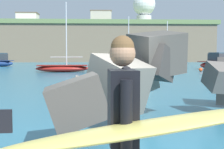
% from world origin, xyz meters
% --- Properties ---
extents(ground_plane, '(400.00, 400.00, 0.00)m').
position_xyz_m(ground_plane, '(0.00, 0.00, 0.00)').
color(ground_plane, '#2D6B84').
extents(breakwater_jetty, '(32.81, 6.81, 2.67)m').
position_xyz_m(breakwater_jetty, '(1.55, 1.41, 1.27)').
color(breakwater_jetty, '#4C4944').
rests_on(breakwater_jetty, ground).
extents(surfer_with_board, '(2.10, 1.18, 1.78)m').
position_xyz_m(surfer_with_board, '(-0.20, -4.08, 1.28)').
color(surfer_with_board, black).
rests_on(surfer_with_board, walkway_path).
extents(boat_near_left, '(5.35, 4.58, 7.07)m').
position_xyz_m(boat_near_left, '(10.25, 36.89, 0.46)').
color(boat_near_left, white).
rests_on(boat_near_left, ground).
extents(boat_mid_left, '(4.85, 3.06, 2.07)m').
position_xyz_m(boat_mid_left, '(2.19, 40.25, 0.64)').
color(boat_mid_left, white).
rests_on(boat_mid_left, ground).
extents(boat_mid_centre, '(6.08, 2.17, 7.78)m').
position_xyz_m(boat_mid_centre, '(-4.53, 25.66, 0.47)').
color(boat_mid_centre, maroon).
rests_on(boat_mid_centre, ground).
extents(boat_mid_right, '(4.68, 6.42, 2.25)m').
position_xyz_m(boat_mid_right, '(14.94, 29.43, 0.73)').
color(boat_mid_right, maroon).
rests_on(boat_mid_right, ground).
extents(boat_far_left, '(4.91, 3.53, 7.24)m').
position_xyz_m(boat_far_left, '(3.96, 33.12, 0.52)').
color(boat_far_left, white).
rests_on(boat_far_left, ground).
extents(boat_far_centre, '(4.53, 2.84, 2.30)m').
position_xyz_m(boat_far_centre, '(-17.06, 42.73, 0.74)').
color(boat_far_centre, navy).
rests_on(boat_far_centre, ground).
extents(mooring_buoy_middle, '(0.44, 0.44, 0.44)m').
position_xyz_m(mooring_buoy_middle, '(11.26, 25.81, 0.22)').
color(mooring_buoy_middle, '#E54C1E').
rests_on(mooring_buoy_middle, ground).
extents(headland_bluff, '(84.00, 43.49, 11.77)m').
position_xyz_m(headland_bluff, '(-8.64, 93.30, 5.91)').
color(headland_bluff, '#756651').
rests_on(headland_bluff, ground).
extents(radar_dome, '(7.23, 7.23, 10.12)m').
position_xyz_m(radar_dome, '(14.03, 85.46, 17.53)').
color(radar_dome, silver).
rests_on(radar_dome, headland_bluff).
extents(station_building_west, '(6.94, 5.09, 4.14)m').
position_xyz_m(station_building_west, '(-24.05, 89.48, 13.86)').
color(station_building_west, silver).
rests_on(station_building_west, headland_bluff).
extents(station_building_central, '(7.06, 4.22, 4.66)m').
position_xyz_m(station_building_central, '(0.17, 87.18, 14.12)').
color(station_building_central, '#B2ADA3').
rests_on(station_building_central, headland_bluff).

